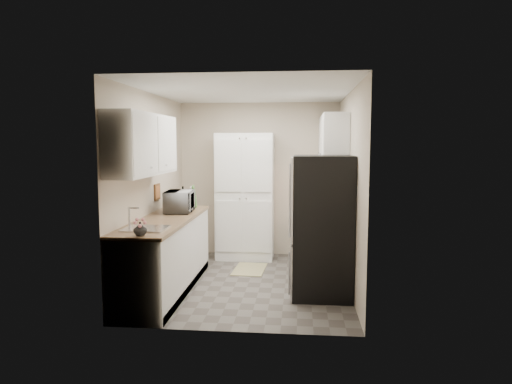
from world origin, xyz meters
TOP-DOWN VIEW (x-y plane):
  - ground at (0.00, 0.00)m, footprint 3.20×3.20m
  - room_shell at (-0.02, -0.01)m, footprint 2.64×3.24m
  - pantry_cabinet at (-0.20, 1.32)m, footprint 0.90×0.55m
  - base_cabinet_left at (-0.99, -0.43)m, footprint 0.60×2.30m
  - countertop_left at (-0.99, -0.43)m, footprint 0.63×2.33m
  - base_cabinet_right at (0.99, 1.19)m, footprint 0.60×0.80m
  - countertop_right at (0.99, 1.19)m, footprint 0.63×0.83m
  - electric_range at (0.97, 0.39)m, footprint 0.71×0.78m
  - refrigerator at (0.94, -0.41)m, footprint 0.70×0.72m
  - microwave at (-0.95, 0.09)m, footprint 0.40×0.55m
  - wine_bottle at (-0.97, 0.39)m, footprint 0.07×0.07m
  - flower_vase at (-0.93, -1.49)m, footprint 0.17×0.17m
  - cutting_board at (-0.87, 0.64)m, footprint 0.06×0.25m
  - toaster_oven at (1.09, 1.16)m, footprint 0.35×0.39m
  - fruit_basket at (1.09, 1.15)m, footprint 0.30×0.30m
  - kitchen_mat at (-0.06, 0.62)m, footprint 0.48×0.73m

SIDE VIEW (x-z plane):
  - ground at x=0.00m, z-range 0.00..0.00m
  - kitchen_mat at x=-0.06m, z-range 0.00..0.01m
  - base_cabinet_left at x=-0.99m, z-range 0.00..0.88m
  - base_cabinet_right at x=0.99m, z-range 0.00..0.88m
  - electric_range at x=0.97m, z-range -0.09..1.04m
  - refrigerator at x=0.94m, z-range 0.00..1.70m
  - countertop_left at x=-0.99m, z-range 0.88..0.92m
  - countertop_right at x=0.99m, z-range 0.88..0.92m
  - flower_vase at x=-0.93m, z-range 0.92..1.06m
  - pantry_cabinet at x=-0.20m, z-range 0.00..2.00m
  - toaster_oven at x=1.09m, z-range 0.92..1.11m
  - microwave at x=-0.95m, z-range 0.92..1.21m
  - wine_bottle at x=-0.97m, z-range 0.92..1.21m
  - cutting_board at x=-0.87m, z-range 0.92..1.23m
  - fruit_basket at x=1.09m, z-range 1.11..1.21m
  - room_shell at x=-0.02m, z-range 0.37..2.89m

